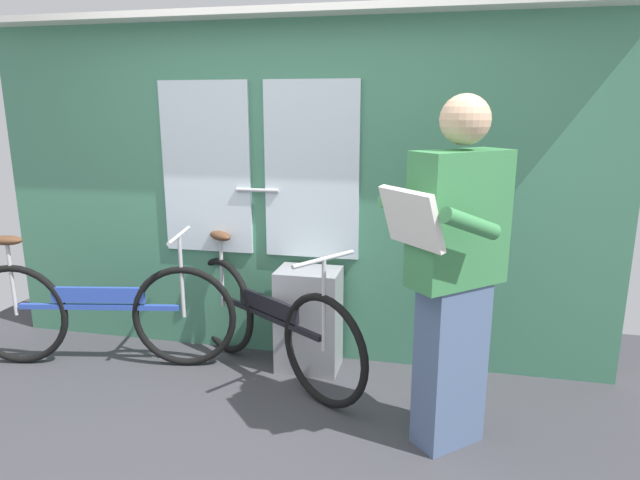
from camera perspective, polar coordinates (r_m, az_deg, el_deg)
ground_plane at (r=2.85m, az=-10.26°, el=-22.25°), size 5.05×4.18×0.04m
train_door_wall at (r=3.56m, az=-3.20°, el=5.63°), size 4.05×0.28×2.18m
bicycle_near_door at (r=3.83m, az=-21.83°, el=-6.88°), size 1.72×0.51×0.88m
bicycle_leaning_behind at (r=3.45m, az=-5.42°, el=-8.32°), size 1.38×0.94×0.86m
passenger_reading_newspaper at (r=2.65m, az=13.66°, el=-3.05°), size 0.62×0.61×1.69m
trash_bin_by_wall at (r=3.52m, az=-1.16°, el=-8.18°), size 0.39×0.28×0.65m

